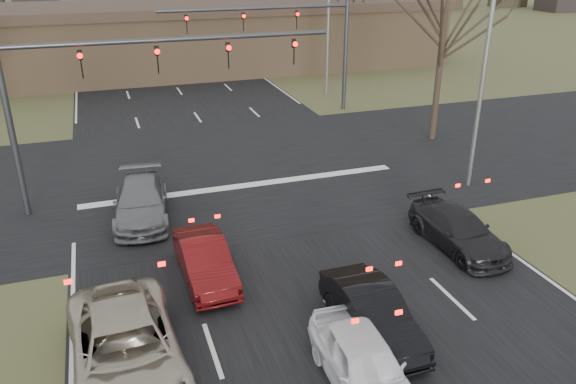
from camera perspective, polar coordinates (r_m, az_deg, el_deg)
The scene contains 13 objects.
road_main at distance 69.17m, azimuth -14.77°, elevation 15.17°, with size 14.00×300.00×0.02m, color black.
road_cross at distance 25.68m, azimuth -5.52°, elevation 2.29°, with size 200.00×14.00×0.02m, color black.
building at distance 47.38m, azimuth -10.10°, elevation 15.23°, with size 42.40×10.40×5.30m.
mast_arm_near at distance 21.74m, azimuth -18.50°, elevation 11.20°, with size 12.12×0.24×8.00m.
mast_arm_far at distance 33.66m, azimuth 1.41°, elevation 16.30°, with size 11.12×0.24×8.00m.
streetlight_right_near at distance 23.47m, azimuth 19.15°, elevation 13.24°, with size 2.34×0.25×10.00m.
streetlight_right_far at distance 38.44m, azimuth 3.88°, elevation 18.02°, with size 2.34×0.25×10.00m.
car_silver_suv at distance 14.04m, azimuth -16.12°, elevation -15.08°, with size 2.48×5.38×1.49m, color #AEA28C.
car_white_sedan at distance 13.35m, azimuth 7.71°, elevation -16.96°, with size 1.59×3.96×1.35m, color white.
car_black_hatch at distance 14.95m, azimuth 8.50°, elevation -12.07°, with size 1.39×3.97×1.31m, color black.
car_charcoal_sedan at distance 19.67m, azimuth 16.90°, elevation -3.70°, with size 1.74×4.27×1.24m, color black.
car_grey_ahead at distance 21.46m, azimuth -14.71°, elevation -0.91°, with size 1.91×4.70×1.36m, color slate.
car_red_ahead at distance 17.23m, azimuth -8.46°, elevation -6.88°, with size 1.35×3.87×1.28m, color #500B0C.
Camera 1 is at (-5.36, -8.33, 9.32)m, focal length 35.00 mm.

